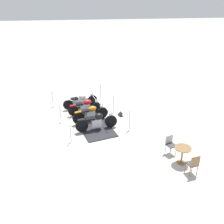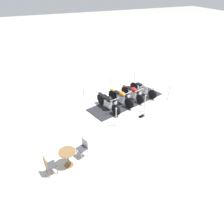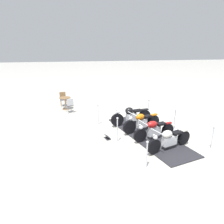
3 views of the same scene
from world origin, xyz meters
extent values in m
plane|color=beige|center=(0.00, 0.00, 0.00)|extent=(80.00, 80.00, 0.00)
cube|color=#28282D|center=(0.00, 0.00, 0.02)|extent=(5.46, 3.01, 0.04)
cylinder|color=black|center=(-1.27, -1.21, 0.38)|extent=(0.28, 0.68, 0.67)
cylinder|color=black|center=(-1.63, 0.36, 0.38)|extent=(0.28, 0.68, 0.67)
cube|color=silver|center=(-1.45, -0.43, 0.43)|extent=(0.35, 0.56, 0.41)
ellipsoid|color=black|center=(-1.42, -0.55, 0.79)|extent=(0.44, 0.50, 0.35)
cube|color=black|center=(-1.53, -0.09, 0.74)|extent=(0.41, 0.53, 0.08)
cube|color=black|center=(-1.63, 0.36, 0.74)|extent=(0.24, 0.39, 0.06)
cylinder|color=silver|center=(-1.29, -1.14, 0.66)|extent=(0.13, 0.27, 0.57)
cylinder|color=silver|center=(-1.30, -1.07, 1.01)|extent=(0.64, 0.18, 0.04)
sphere|color=silver|center=(-1.28, -1.17, 0.81)|extent=(0.18, 0.18, 0.18)
cylinder|color=black|center=(-0.23, -0.81, 0.38)|extent=(0.35, 0.67, 0.67)
cylinder|color=black|center=(-0.73, 0.53, 0.38)|extent=(0.35, 0.67, 0.67)
cube|color=silver|center=(-0.48, -0.14, 0.44)|extent=(0.37, 0.54, 0.42)
ellipsoid|color=#D16B0F|center=(-0.44, -0.26, 0.78)|extent=(0.44, 0.54, 0.30)
cube|color=black|center=(-0.59, 0.15, 0.74)|extent=(0.39, 0.47, 0.08)
cube|color=#D16B0F|center=(-0.73, 0.53, 0.75)|extent=(0.26, 0.40, 0.06)
cylinder|color=silver|center=(-0.26, -0.75, 0.67)|extent=(0.16, 0.28, 0.58)
cylinder|color=silver|center=(-0.28, -0.68, 1.01)|extent=(0.68, 0.29, 0.04)
sphere|color=silver|center=(-0.25, -0.77, 0.81)|extent=(0.18, 0.18, 0.18)
cylinder|color=black|center=(0.67, -0.56, 0.35)|extent=(0.26, 0.61, 0.61)
cylinder|color=black|center=(0.29, 0.85, 0.35)|extent=(0.26, 0.61, 0.61)
cube|color=silver|center=(0.48, 0.14, 0.42)|extent=(0.32, 0.59, 0.42)
ellipsoid|color=#AD1919|center=(0.52, 0.01, 0.76)|extent=(0.42, 0.56, 0.30)
cube|color=black|center=(0.39, 0.47, 0.71)|extent=(0.37, 0.46, 0.08)
cube|color=#AD1919|center=(0.29, 0.85, 0.68)|extent=(0.20, 0.35, 0.06)
cylinder|color=silver|center=(0.66, -0.50, 0.60)|extent=(0.13, 0.25, 0.52)
cylinder|color=silver|center=(0.64, -0.45, 0.92)|extent=(0.71, 0.22, 0.04)
sphere|color=silver|center=(0.67, -0.54, 0.72)|extent=(0.18, 0.18, 0.18)
cylinder|color=black|center=(1.73, -0.33, 0.35)|extent=(0.33, 0.61, 0.61)
cylinder|color=black|center=(1.17, 1.18, 0.35)|extent=(0.33, 0.61, 0.61)
cube|color=silver|center=(1.45, 0.43, 0.40)|extent=(0.43, 0.67, 0.38)
ellipsoid|color=silver|center=(1.50, 0.28, 0.72)|extent=(0.45, 0.56, 0.31)
cube|color=black|center=(1.32, 0.77, 0.67)|extent=(0.41, 0.50, 0.08)
cube|color=silver|center=(1.17, 1.18, 0.68)|extent=(0.26, 0.37, 0.06)
cylinder|color=silver|center=(1.70, -0.26, 0.61)|extent=(0.16, 0.28, 0.52)
cylinder|color=silver|center=(1.68, -0.20, 0.93)|extent=(0.71, 0.29, 0.04)
sphere|color=silver|center=(1.71, -0.29, 0.73)|extent=(0.18, 0.18, 0.18)
cylinder|color=silver|center=(-0.45, 1.52, 0.01)|extent=(0.29, 0.29, 0.03)
cylinder|color=silver|center=(-0.45, 1.52, 0.52)|extent=(0.05, 0.05, 1.00)
sphere|color=silver|center=(-0.45, 1.52, 1.06)|extent=(0.09, 0.09, 0.09)
cylinder|color=silver|center=(1.68, 2.14, 0.01)|extent=(0.29, 0.29, 0.03)
cylinder|color=silver|center=(1.68, 2.14, 0.49)|extent=(0.05, 0.05, 0.92)
sphere|color=silver|center=(1.68, 2.14, 0.98)|extent=(0.09, 0.09, 0.09)
cylinder|color=silver|center=(0.45, -1.52, 0.01)|extent=(0.34, 0.34, 0.03)
cylinder|color=silver|center=(0.45, -1.52, 0.55)|extent=(0.05, 0.05, 1.05)
sphere|color=silver|center=(0.45, -1.52, 1.11)|extent=(0.09, 0.09, 0.09)
cylinder|color=silver|center=(-1.68, -2.14, 0.01)|extent=(0.32, 0.32, 0.03)
cylinder|color=silver|center=(-1.68, -2.14, 0.55)|extent=(0.05, 0.05, 1.05)
sphere|color=silver|center=(-1.68, -2.14, 1.11)|extent=(0.09, 0.09, 0.09)
cylinder|color=silver|center=(2.57, -0.89, 0.01)|extent=(0.31, 0.31, 0.03)
cylinder|color=silver|center=(2.57, -0.89, 0.50)|extent=(0.05, 0.05, 0.94)
sphere|color=silver|center=(2.57, -0.89, 1.00)|extent=(0.09, 0.09, 0.09)
cylinder|color=silver|center=(-2.57, 0.89, 0.01)|extent=(0.32, 0.32, 0.03)
cylinder|color=silver|center=(-2.57, 0.89, 0.49)|extent=(0.05, 0.05, 0.93)
sphere|color=silver|center=(-2.57, 0.89, 0.99)|extent=(0.09, 0.09, 0.09)
cube|color=#333338|center=(0.06, -1.90, 0.01)|extent=(0.43, 0.30, 0.02)
cube|color=black|center=(0.06, -1.90, 0.12)|extent=(0.39, 0.29, 0.15)
cylinder|color=olive|center=(-4.72, -3.98, 0.01)|extent=(0.40, 0.40, 0.02)
cylinder|color=olive|center=(-4.72, -3.98, 0.39)|extent=(0.07, 0.07, 0.74)
cylinder|color=olive|center=(-4.72, -3.98, 0.77)|extent=(0.72, 0.72, 0.03)
cylinder|color=olive|center=(-5.32, -3.94, 0.22)|extent=(0.03, 0.03, 0.45)
cylinder|color=olive|center=(-5.24, -4.27, 0.22)|extent=(0.03, 0.03, 0.45)
cylinder|color=olive|center=(-5.65, -4.01, 0.22)|extent=(0.03, 0.03, 0.45)
cylinder|color=olive|center=(-5.58, -4.34, 0.22)|extent=(0.03, 0.03, 0.45)
cube|color=#3F3F47|center=(-5.45, -4.14, 0.47)|extent=(0.48, 0.48, 0.04)
cube|color=olive|center=(-5.63, -4.18, 0.72)|extent=(0.12, 0.40, 0.46)
cylinder|color=#B7B7BC|center=(-4.12, -3.92, 0.23)|extent=(0.03, 0.03, 0.46)
cylinder|color=#B7B7BC|center=(-4.24, -3.60, 0.23)|extent=(0.03, 0.03, 0.46)
cylinder|color=#B7B7BC|center=(-3.80, -3.79, 0.23)|extent=(0.03, 0.03, 0.46)
cylinder|color=#B7B7BC|center=(-3.93, -3.47, 0.23)|extent=(0.03, 0.03, 0.46)
cube|color=#3F3F47|center=(-4.02, -3.70, 0.48)|extent=(0.52, 0.52, 0.04)
cube|color=#B7B7BC|center=(-3.85, -3.63, 0.70)|extent=(0.18, 0.38, 0.40)
camera|label=1|loc=(-14.18, 0.06, 7.38)|focal=43.96mm
camera|label=2|loc=(-5.55, -10.70, 6.90)|focal=34.19mm
camera|label=3|loc=(8.61, -3.06, 4.17)|focal=33.69mm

